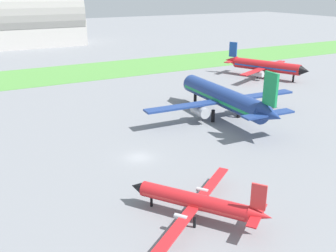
# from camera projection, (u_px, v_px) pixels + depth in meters

# --- Properties ---
(ground_plane) EXTENTS (600.00, 600.00, 0.00)m
(ground_plane) POSITION_uv_depth(u_px,v_px,m) (139.00, 158.00, 63.20)
(ground_plane) COLOR gray
(grass_taxiway_strip) EXTENTS (360.00, 28.00, 0.08)m
(grass_taxiway_strip) POSITION_uv_depth(u_px,v_px,m) (46.00, 76.00, 121.70)
(grass_taxiway_strip) COLOR #549342
(grass_taxiway_strip) RESTS_ON ground_plane
(airplane_foreground_turboprop) EXTENTS (17.91, 15.80, 6.31)m
(airplane_foreground_turboprop) POSITION_uv_depth(u_px,v_px,m) (196.00, 201.00, 45.86)
(airplane_foreground_turboprop) COLOR red
(airplane_foreground_turboprop) RESTS_ON ground_plane
(airplane_midfield_jet) EXTENTS (35.75, 35.06, 12.63)m
(airplane_midfield_jet) POSITION_uv_depth(u_px,v_px,m) (224.00, 98.00, 80.71)
(airplane_midfield_jet) COLOR navy
(airplane_midfield_jet) RESTS_ON ground_plane
(airplane_parked_jet_far) EXTENTS (26.60, 26.45, 9.96)m
(airplane_parked_jet_far) POSITION_uv_depth(u_px,v_px,m) (265.00, 66.00, 118.16)
(airplane_parked_jet_far) COLOR red
(airplane_parked_jet_far) RESTS_ON ground_plane
(hangar_distant) EXTENTS (59.13, 30.17, 30.17)m
(hangar_distant) POSITION_uv_depth(u_px,v_px,m) (16.00, 19.00, 179.26)
(hangar_distant) COLOR #BCB7B2
(hangar_distant) RESTS_ON ground_plane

